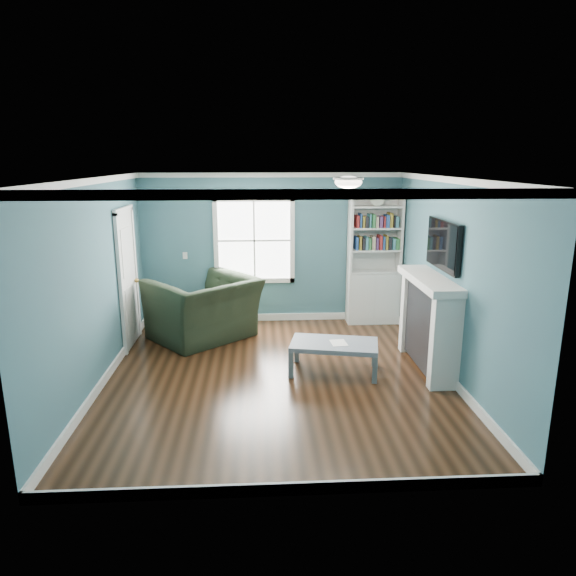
{
  "coord_description": "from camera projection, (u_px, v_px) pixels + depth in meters",
  "views": [
    {
      "loc": [
        -0.22,
        -6.34,
        2.81
      ],
      "look_at": [
        0.17,
        0.4,
        1.12
      ],
      "focal_mm": 32.0,
      "sensor_mm": 36.0,
      "label": 1
    }
  ],
  "objects": [
    {
      "name": "coffee_table",
      "position": [
        334.0,
        346.0,
        6.92
      ],
      "size": [
        1.26,
        0.86,
        0.42
      ],
      "rotation": [
        0.0,
        0.0,
        -0.21
      ],
      "color": "#545F65",
      "rests_on": "ground"
    },
    {
      "name": "paper_sheet",
      "position": [
        339.0,
        343.0,
        6.88
      ],
      "size": [
        0.23,
        0.28,
        0.0
      ],
      "primitive_type": "cube",
      "rotation": [
        0.0,
        0.0,
        0.09
      ],
      "color": "white",
      "rests_on": "coffee_table"
    },
    {
      "name": "ceiling_fixture",
      "position": [
        348.0,
        181.0,
        6.36
      ],
      "size": [
        0.38,
        0.38,
        0.15
      ],
      "color": "white",
      "rests_on": "room_walls"
    },
    {
      "name": "bookshelf",
      "position": [
        374.0,
        271.0,
        8.94
      ],
      "size": [
        0.9,
        0.35,
        2.31
      ],
      "color": "silver",
      "rests_on": "ground"
    },
    {
      "name": "light_switch",
      "position": [
        185.0,
        256.0,
        8.86
      ],
      "size": [
        0.08,
        0.01,
        0.12
      ],
      "primitive_type": "cube",
      "color": "white",
      "rests_on": "room_walls"
    },
    {
      "name": "trim",
      "position": [
        277.0,
        287.0,
        6.53
      ],
      "size": [
        4.5,
        5.0,
        2.6
      ],
      "color": "white",
      "rests_on": "ground"
    },
    {
      "name": "window",
      "position": [
        254.0,
        241.0,
        8.87
      ],
      "size": [
        1.4,
        0.06,
        1.5
      ],
      "color": "white",
      "rests_on": "room_walls"
    },
    {
      "name": "tv",
      "position": [
        443.0,
        245.0,
        6.73
      ],
      "size": [
        0.06,
        1.1,
        0.65
      ],
      "primitive_type": "cube",
      "color": "black",
      "rests_on": "fireplace"
    },
    {
      "name": "floor",
      "position": [
        277.0,
        377.0,
        6.83
      ],
      "size": [
        5.0,
        5.0,
        0.0
      ],
      "primitive_type": "plane",
      "color": "black",
      "rests_on": "ground"
    },
    {
      "name": "recliner",
      "position": [
        203.0,
        299.0,
        8.16
      ],
      "size": [
        1.79,
        1.74,
        1.33
      ],
      "primitive_type": "imported",
      "rotation": [
        0.0,
        0.0,
        -2.43
      ],
      "color": "black",
      "rests_on": "ground"
    },
    {
      "name": "fireplace",
      "position": [
        429.0,
        324.0,
        6.99
      ],
      "size": [
        0.44,
        1.58,
        1.3
      ],
      "color": "black",
      "rests_on": "ground"
    },
    {
      "name": "room_walls",
      "position": [
        277.0,
        260.0,
        6.45
      ],
      "size": [
        5.0,
        5.0,
        5.0
      ],
      "color": "#3E717A",
      "rests_on": "ground"
    },
    {
      "name": "door",
      "position": [
        128.0,
        277.0,
        7.81
      ],
      "size": [
        0.12,
        0.98,
        2.17
      ],
      "color": "silver",
      "rests_on": "ground"
    }
  ]
}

